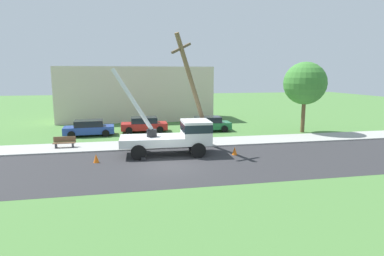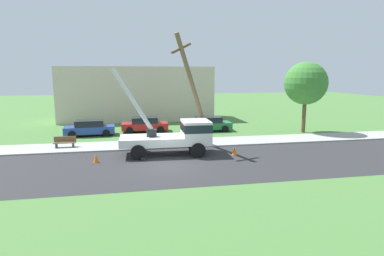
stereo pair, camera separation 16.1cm
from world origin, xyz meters
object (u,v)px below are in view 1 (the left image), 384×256
(utility_truck, at_px, (178,134))
(traffic_cone_ahead, at_px, (235,151))
(parked_sedan_blue, at_px, (89,128))
(traffic_cone_behind, at_px, (96,158))
(parked_sedan_red, at_px, (144,124))
(parked_sedan_green, at_px, (208,124))
(leaning_utility_pole, at_px, (194,91))
(roadside_tree_near, at_px, (305,83))
(park_bench, at_px, (64,143))

(utility_truck, bearing_deg, traffic_cone_ahead, -15.30)
(utility_truck, bearing_deg, parked_sedan_blue, 129.70)
(traffic_cone_ahead, relative_size, traffic_cone_behind, 1.00)
(parked_sedan_red, relative_size, parked_sedan_green, 1.00)
(leaning_utility_pole, height_order, roadside_tree_near, leaning_utility_pole)
(utility_truck, distance_m, parked_sedan_blue, 10.75)
(park_bench, bearing_deg, parked_sedan_blue, 75.84)
(utility_truck, distance_m, parked_sedan_red, 9.57)
(parked_sedan_blue, distance_m, roadside_tree_near, 20.49)
(traffic_cone_behind, height_order, parked_sedan_red, parked_sedan_red)
(roadside_tree_near, bearing_deg, traffic_cone_ahead, -142.55)
(park_bench, bearing_deg, traffic_cone_behind, -59.28)
(parked_sedan_red, relative_size, roadside_tree_near, 0.66)
(traffic_cone_behind, bearing_deg, parked_sedan_blue, 98.62)
(traffic_cone_ahead, relative_size, parked_sedan_red, 0.13)
(traffic_cone_behind, distance_m, parked_sedan_green, 13.80)
(traffic_cone_ahead, bearing_deg, parked_sedan_blue, 138.98)
(utility_truck, relative_size, roadside_tree_near, 1.01)
(traffic_cone_ahead, xyz_separation_m, park_bench, (-11.95, 4.35, 0.18))
(leaning_utility_pole, relative_size, traffic_cone_ahead, 15.05)
(leaning_utility_pole, height_order, traffic_cone_ahead, leaning_utility_pole)
(traffic_cone_behind, xyz_separation_m, parked_sedan_blue, (-1.44, 9.48, 0.43))
(parked_sedan_blue, xyz_separation_m, park_bench, (-1.25, -4.96, -0.25))
(parked_sedan_green, height_order, roadside_tree_near, roadside_tree_near)
(traffic_cone_ahead, bearing_deg, parked_sedan_green, 87.02)
(park_bench, xyz_separation_m, roadside_tree_near, (21.23, 2.76, 4.21))
(traffic_cone_ahead, bearing_deg, utility_truck, 164.70)
(traffic_cone_ahead, height_order, roadside_tree_near, roadside_tree_near)
(parked_sedan_green, distance_m, park_bench, 13.50)
(utility_truck, distance_m, leaning_utility_pole, 3.49)
(leaning_utility_pole, bearing_deg, roadside_tree_near, 22.21)
(traffic_cone_ahead, height_order, parked_sedan_blue, parked_sedan_blue)
(traffic_cone_ahead, distance_m, parked_sedan_blue, 14.19)
(traffic_cone_behind, bearing_deg, traffic_cone_ahead, 1.06)
(leaning_utility_pole, distance_m, traffic_cone_behind, 8.36)
(parked_sedan_green, relative_size, park_bench, 2.78)
(utility_truck, distance_m, parked_sedan_green, 9.59)
(parked_sedan_green, xyz_separation_m, park_bench, (-12.45, -5.22, -0.25))
(park_bench, bearing_deg, roadside_tree_near, 7.41)
(traffic_cone_ahead, height_order, parked_sedan_red, parked_sedan_red)
(traffic_cone_behind, height_order, roadside_tree_near, roadside_tree_near)
(traffic_cone_behind, bearing_deg, park_bench, 120.72)
(utility_truck, height_order, leaning_utility_pole, leaning_utility_pole)
(parked_sedan_red, xyz_separation_m, roadside_tree_near, (14.95, -3.31, 3.96))
(traffic_cone_behind, height_order, parked_sedan_blue, parked_sedan_blue)
(leaning_utility_pole, height_order, parked_sedan_red, leaning_utility_pole)
(utility_truck, height_order, park_bench, utility_truck)
(parked_sedan_red, bearing_deg, parked_sedan_green, -7.79)
(leaning_utility_pole, distance_m, park_bench, 10.50)
(leaning_utility_pole, xyz_separation_m, parked_sedan_blue, (-8.31, 6.96, -3.59))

